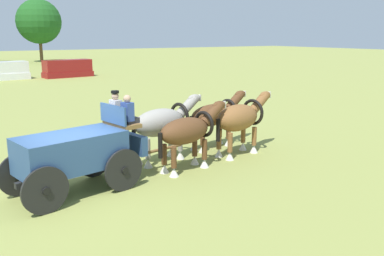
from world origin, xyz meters
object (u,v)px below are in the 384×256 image
Objects in this scene: draft_horse_rear_off at (188,132)px; draft_horse_lead_off at (240,119)px; draft_horse_rear_near at (162,123)px; parked_vehicle_e at (68,69)px; show_wagon at (77,152)px; draft_horse_lead_near at (215,116)px; parked_vehicle_d at (5,71)px.

draft_horse_lead_off is (2.53, 0.50, 0.08)m from draft_horse_rear_off.
parked_vehicle_e is (5.39, 31.16, -0.48)m from draft_horse_rear_near.
draft_horse_lead_off is at bearing -94.63° from parked_vehicle_e.
show_wagon reaches higher than parked_vehicle_e.
draft_horse_rear_off is 0.96× the size of draft_horse_lead_near.
draft_horse_lead_near is 1.30m from draft_horse_lead_off.
draft_horse_rear_near is at bearing 164.63° from draft_horse_lead_off.
draft_horse_lead_off is 32.69m from parked_vehicle_d.
draft_horse_lead_near is at bearing 17.18° from show_wagon.
parked_vehicle_d is at bearing 91.41° from draft_horse_rear_off.
parked_vehicle_e is (2.82, 30.65, -0.39)m from draft_horse_lead_near.
draft_horse_rear_off reaches higher than parked_vehicle_e.
draft_horse_lead_off is at bearing -84.13° from parked_vehicle_d.
draft_horse_lead_off reaches higher than draft_horse_lead_near.
parked_vehicle_e is (5.93, -0.59, 0.02)m from parked_vehicle_d.
draft_horse_lead_off is (2.80, -0.77, -0.00)m from draft_horse_rear_near.
draft_horse_rear_off is at bearing -168.78° from draft_horse_lead_off.
draft_horse_rear_off reaches higher than draft_horse_lead_near.
draft_horse_lead_near is at bearing 100.17° from draft_horse_lead_off.
parked_vehicle_e is at bearing 81.03° from draft_horse_rear_off.
show_wagon is 1.97× the size of draft_horse_lead_off.
draft_horse_rear_near is 1.04× the size of draft_horse_lead_off.
show_wagon reaches higher than draft_horse_lead_off.
draft_horse_rear_near is 1.04× the size of draft_horse_rear_off.
draft_horse_rear_near is 2.62m from draft_horse_lead_near.
draft_horse_rear_near is 31.62m from parked_vehicle_e.
draft_horse_lead_near is 30.78m from parked_vehicle_e.
draft_horse_rear_near is 0.69× the size of parked_vehicle_d.
draft_horse_rear_near is 31.75m from parked_vehicle_d.
show_wagon is at bearing -105.15° from parked_vehicle_e.
draft_horse_rear_near is at bearing -168.78° from draft_horse_lead_near.
show_wagon is at bearing -178.97° from draft_horse_rear_off.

